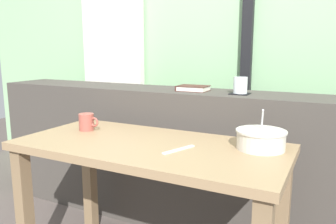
# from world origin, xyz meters

# --- Properties ---
(outdoor_backdrop) EXTENTS (4.80, 0.08, 2.80)m
(outdoor_backdrop) POSITION_xyz_m (0.00, 1.12, 1.40)
(outdoor_backdrop) COLOR #8EBC89
(outdoor_backdrop) RESTS_ON ground
(curtain_left_panel) EXTENTS (0.56, 0.06, 2.50)m
(curtain_left_panel) POSITION_xyz_m (-0.92, 1.02, 1.25)
(curtain_left_panel) COLOR silver
(curtain_left_panel) RESTS_ON ground
(window_divider_post) EXTENTS (0.07, 0.05, 2.60)m
(window_divider_post) POSITION_xyz_m (0.18, 1.05, 1.30)
(window_divider_post) COLOR black
(window_divider_post) RESTS_ON ground
(dark_console_ledge) EXTENTS (2.80, 0.35, 0.85)m
(dark_console_ledge) POSITION_xyz_m (0.00, 0.55, 0.42)
(dark_console_ledge) COLOR #423D38
(dark_console_ledge) RESTS_ON ground
(breakfast_table) EXTENTS (1.19, 0.56, 0.68)m
(breakfast_table) POSITION_xyz_m (0.03, -0.03, 0.57)
(breakfast_table) COLOR #826849
(breakfast_table) RESTS_ON ground
(coaster_square) EXTENTS (0.10, 0.10, 0.00)m
(coaster_square) POSITION_xyz_m (0.28, 0.52, 0.85)
(coaster_square) COLOR black
(coaster_square) RESTS_ON dark_console_ledge
(juice_glass) EXTENTS (0.07, 0.07, 0.09)m
(juice_glass) POSITION_xyz_m (0.28, 0.52, 0.89)
(juice_glass) COLOR white
(juice_glass) RESTS_ON coaster_square
(closed_book) EXTENTS (0.18, 0.14, 0.03)m
(closed_book) POSITION_xyz_m (-0.00, 0.54, 0.86)
(closed_book) COLOR #47231E
(closed_book) RESTS_ON dark_console_ledge
(soup_bowl) EXTENTS (0.21, 0.21, 0.17)m
(soup_bowl) POSITION_xyz_m (0.49, 0.10, 0.72)
(soup_bowl) COLOR beige
(soup_bowl) RESTS_ON breakfast_table
(fork_utensil) EXTENTS (0.08, 0.16, 0.01)m
(fork_utensil) POSITION_xyz_m (0.19, -0.07, 0.68)
(fork_utensil) COLOR silver
(fork_utensil) RESTS_ON breakfast_table
(ceramic_mug) EXTENTS (0.11, 0.08, 0.08)m
(ceramic_mug) POSITION_xyz_m (-0.37, 0.03, 0.72)
(ceramic_mug) COLOR #9E4C42
(ceramic_mug) RESTS_ON breakfast_table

